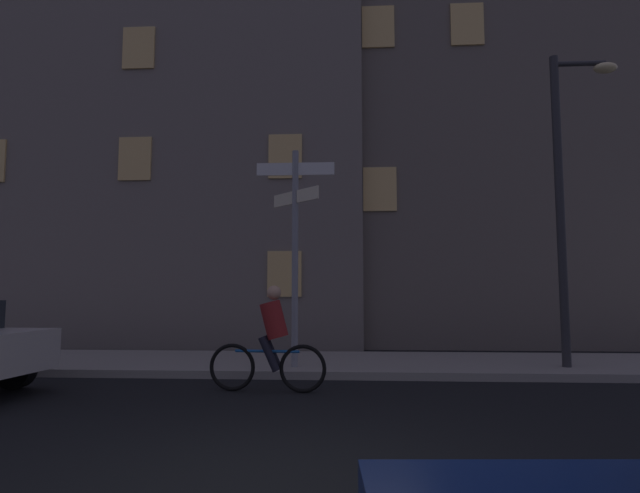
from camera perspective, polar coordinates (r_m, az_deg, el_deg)
name	(u,v)px	position (r m, az deg, el deg)	size (l,w,h in m)	color
sidewalk_kerb	(322,364)	(10.59, 0.19, -12.97)	(40.00, 3.13, 0.14)	gray
signpost	(295,237)	(9.61, -2.80, 1.02)	(1.49, 0.95, 4.07)	gray
street_lamp	(567,181)	(10.82, 25.94, 6.60)	(1.27, 0.28, 5.94)	#2D2D30
cyclist	(271,342)	(7.93, -5.55, -10.61)	(1.82, 0.35, 1.61)	black
building_left_block	(180,20)	(19.97, -15.40, 23.26)	(12.40, 6.57, 21.93)	slate
building_right_block	(475,164)	(19.18, 17.02, 8.87)	(9.80, 8.87, 12.19)	#6B6056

